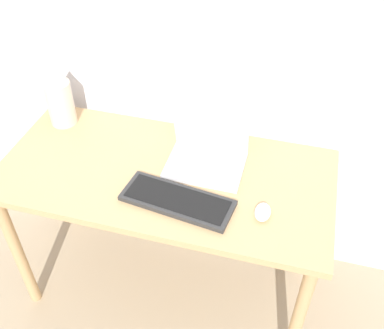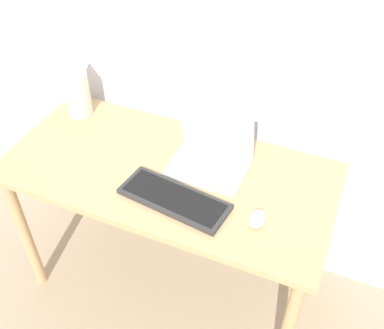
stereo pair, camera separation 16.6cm
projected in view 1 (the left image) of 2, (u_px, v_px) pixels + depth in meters
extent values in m
cube|color=silver|center=(190.00, 12.00, 1.72)|extent=(6.00, 0.05, 2.50)
cube|color=tan|center=(165.00, 175.00, 1.79)|extent=(1.33, 0.64, 0.03)
cylinder|color=tan|center=(18.00, 252.00, 1.97)|extent=(0.05, 0.05, 0.72)
cylinder|color=tan|center=(298.00, 320.00, 1.73)|extent=(0.05, 0.05, 0.72)
cylinder|color=tan|center=(73.00, 173.00, 2.35)|extent=(0.05, 0.05, 0.72)
cylinder|color=tan|center=(309.00, 220.00, 2.11)|extent=(0.05, 0.05, 0.72)
cube|color=silver|center=(205.00, 165.00, 1.79)|extent=(0.30, 0.23, 0.02)
cube|color=#B7B7BC|center=(205.00, 165.00, 1.78)|extent=(0.25, 0.13, 0.00)
cube|color=silver|center=(211.00, 130.00, 1.77)|extent=(0.30, 0.07, 0.22)
cube|color=black|center=(212.00, 127.00, 1.78)|extent=(0.27, 0.05, 0.19)
cube|color=#2D2D2D|center=(177.00, 200.00, 1.65)|extent=(0.43, 0.21, 0.02)
cube|color=black|center=(177.00, 199.00, 1.64)|extent=(0.39, 0.17, 0.00)
ellipsoid|color=white|center=(263.00, 212.00, 1.60)|extent=(0.06, 0.09, 0.03)
cylinder|color=beige|center=(60.00, 103.00, 1.96)|extent=(0.11, 0.11, 0.20)
cone|color=beige|center=(54.00, 74.00, 1.86)|extent=(0.11, 0.11, 0.09)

